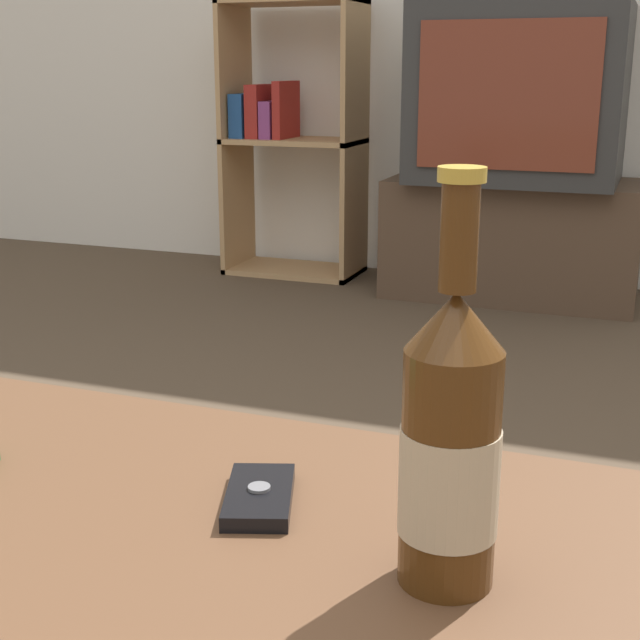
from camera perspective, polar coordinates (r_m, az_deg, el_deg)
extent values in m
cube|color=brown|center=(0.78, -15.63, -14.79)|extent=(1.31, 0.60, 0.04)
cube|color=#4C3828|center=(3.35, 12.19, 5.11)|extent=(0.89, 0.44, 0.43)
cube|color=#2D2D2D|center=(3.29, 12.73, 13.96)|extent=(0.70, 0.58, 0.60)
cube|color=maroon|center=(3.00, 11.88, 13.86)|extent=(0.58, 0.01, 0.47)
cube|color=tan|center=(3.73, -5.42, 11.45)|extent=(0.02, 0.30, 1.07)
cube|color=tan|center=(3.53, 2.25, 11.27)|extent=(0.02, 0.30, 1.07)
cube|color=tan|center=(3.70, -1.62, 3.23)|extent=(0.53, 0.30, 0.02)
cube|color=tan|center=(3.62, -1.68, 11.38)|extent=(0.53, 0.30, 0.02)
cube|color=tan|center=(3.62, -1.75, 19.72)|extent=(0.53, 0.30, 0.02)
cube|color=navy|center=(3.70, -4.75, 12.92)|extent=(0.06, 0.21, 0.17)
cube|color=maroon|center=(3.67, -3.77, 13.20)|extent=(0.05, 0.21, 0.21)
cube|color=#7F3875|center=(3.65, -2.93, 12.70)|extent=(0.05, 0.21, 0.14)
cube|color=maroon|center=(3.62, -2.18, 13.30)|extent=(0.03, 0.21, 0.22)
cylinder|color=#47280F|center=(0.66, 8.27, -9.43)|extent=(0.07, 0.07, 0.18)
cylinder|color=tan|center=(0.66, 8.24, -10.13)|extent=(0.07, 0.07, 0.08)
cone|color=#47280F|center=(0.62, 8.68, -0.08)|extent=(0.07, 0.07, 0.04)
cylinder|color=#47280F|center=(0.60, 8.91, 5.24)|extent=(0.03, 0.03, 0.07)
cylinder|color=#B79333|center=(0.60, 9.08, 9.20)|extent=(0.03, 0.03, 0.01)
cube|color=black|center=(0.79, -3.90, -11.20)|extent=(0.09, 0.12, 0.01)
cylinder|color=slate|center=(0.79, -3.92, -10.65)|extent=(0.02, 0.02, 0.00)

